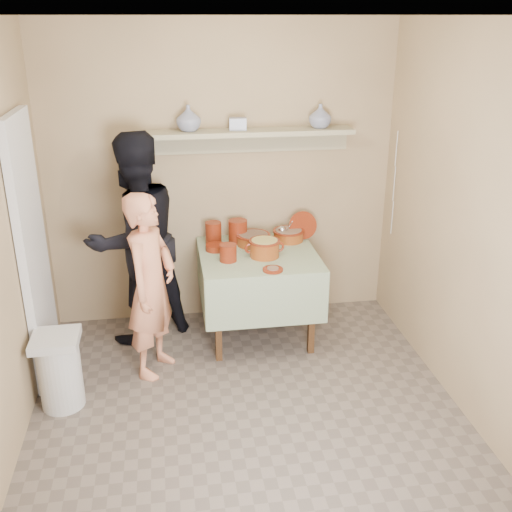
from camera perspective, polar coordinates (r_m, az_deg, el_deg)
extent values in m
plane|color=#6A5C53|center=(4.22, -0.47, -16.05)|extent=(3.50, 3.50, 0.00)
cube|color=silver|center=(4.64, -20.46, 0.35)|extent=(0.06, 0.70, 2.00)
cylinder|color=maroon|center=(5.18, -4.08, 2.24)|extent=(0.14, 0.14, 0.19)
cylinder|color=maroon|center=(5.19, -1.74, 2.39)|extent=(0.16, 0.16, 0.20)
cylinder|color=maroon|center=(4.80, -2.68, 0.31)|extent=(0.14, 0.14, 0.14)
cylinder|color=maroon|center=(5.04, -3.87, 0.83)|extent=(0.17, 0.17, 0.05)
cylinder|color=maroon|center=(5.28, 4.48, 2.93)|extent=(0.25, 0.11, 0.24)
imported|color=navy|center=(5.14, 6.13, 13.12)|extent=(0.22, 0.22, 0.20)
imported|color=navy|center=(4.99, -6.44, 12.92)|extent=(0.26, 0.26, 0.21)
cube|color=navy|center=(5.03, -1.75, 12.46)|extent=(0.15, 0.11, 0.10)
imported|color=#DF8660|center=(4.54, -9.96, -2.82)|extent=(0.54, 0.62, 1.44)
imported|color=black|center=(5.00, -11.41, 1.51)|extent=(1.09, 1.04, 1.78)
cube|color=tan|center=(5.24, -3.34, 7.57)|extent=(3.00, 0.02, 2.60)
cube|color=tan|center=(2.06, 6.86, -17.28)|extent=(3.00, 0.02, 2.60)
cube|color=tan|center=(4.06, 21.08, 1.76)|extent=(0.02, 3.50, 2.60)
cube|color=silver|center=(3.32, -0.62, 22.14)|extent=(3.00, 3.50, 0.02)
cube|color=#4C2D16|center=(4.77, -3.62, -6.17)|extent=(0.05, 0.05, 0.71)
cube|color=#4C2D16|center=(4.88, 5.33, -5.51)|extent=(0.05, 0.05, 0.71)
cube|color=#4C2D16|center=(5.45, -4.38, -2.43)|extent=(0.05, 0.05, 0.71)
cube|color=#4C2D16|center=(5.55, 3.47, -1.93)|extent=(0.05, 0.05, 0.71)
cube|color=#4C2D16|center=(4.99, 0.20, -0.02)|extent=(0.90, 0.90, 0.04)
cube|color=#2A591E|center=(4.98, 0.20, 0.24)|extent=(0.96, 0.96, 0.01)
cube|color=#2A591E|center=(4.64, 1.13, -4.40)|extent=(0.96, 0.01, 0.44)
cube|color=#2A591E|center=(5.50, -0.58, -0.01)|extent=(0.96, 0.01, 0.44)
cube|color=#2A591E|center=(5.02, -5.22, -2.35)|extent=(0.01, 0.96, 0.44)
cube|color=#2A591E|center=(5.16, 5.48, -1.67)|extent=(0.01, 0.96, 0.44)
cylinder|color=maroon|center=(5.14, -0.26, 1.58)|extent=(0.28, 0.28, 0.09)
cylinder|color=maroon|center=(5.13, -0.26, 2.02)|extent=(0.30, 0.30, 0.01)
cylinder|color=brown|center=(5.13, -0.26, 1.85)|extent=(0.25, 0.25, 0.05)
cylinder|color=maroon|center=(5.25, 3.11, 1.98)|extent=(0.26, 0.26, 0.09)
cylinder|color=maroon|center=(5.23, 3.12, 2.41)|extent=(0.28, 0.28, 0.01)
cylinder|color=#8C6B54|center=(5.24, 3.12, 2.24)|extent=(0.23, 0.23, 0.05)
cylinder|color=silver|center=(5.08, 3.21, 2.88)|extent=(0.01, 0.22, 0.16)
sphere|color=silver|center=(5.21, 2.50, 2.51)|extent=(0.07, 0.07, 0.07)
cylinder|color=maroon|center=(4.88, 0.81, 0.73)|extent=(0.24, 0.24, 0.14)
cylinder|color=maroon|center=(4.86, 0.82, 1.43)|extent=(0.25, 0.25, 0.01)
cylinder|color=tan|center=(4.86, 0.82, 1.27)|extent=(0.21, 0.21, 0.05)
torus|color=maroon|center=(4.86, -0.58, 0.73)|extent=(0.09, 0.02, 0.09)
torus|color=maroon|center=(4.90, 2.20, 0.88)|extent=(0.09, 0.02, 0.09)
cylinder|color=maroon|center=(4.63, 1.62, -1.31)|extent=(0.16, 0.16, 0.02)
cylinder|color=#8C6B54|center=(4.63, 1.62, -1.18)|extent=(0.09, 0.09, 0.01)
cube|color=tan|center=(5.04, -0.97, 11.69)|extent=(1.80, 0.25, 0.04)
cube|color=tan|center=(5.17, -1.15, 10.83)|extent=(1.80, 0.02, 0.18)
cylinder|color=silver|center=(4.51, -18.15, -10.69)|extent=(0.30, 0.30, 0.50)
cube|color=silver|center=(4.37, -18.58, -7.58)|extent=(0.32, 0.32, 0.06)
cylinder|color=silver|center=(5.28, 13.23, 9.93)|extent=(0.01, 0.01, 0.30)
cylinder|color=silver|center=(5.33, 13.03, 6.73)|extent=(0.01, 0.01, 0.30)
cylinder|color=silver|center=(5.39, 12.84, 3.60)|extent=(0.01, 0.01, 0.30)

